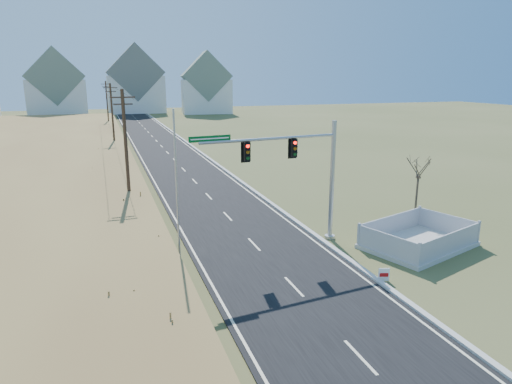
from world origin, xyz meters
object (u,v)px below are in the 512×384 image
object	(u,v)px
traffic_signal_mast	(306,171)
bare_tree	(419,166)
open_sign	(384,275)
fence_enclosure	(418,242)
flagpole	(178,207)

from	to	relation	value
traffic_signal_mast	bare_tree	world-z (taller)	traffic_signal_mast
open_sign	bare_tree	world-z (taller)	bare_tree
fence_enclosure	open_sign	xyz separation A→B (m)	(-4.71, -3.42, 0.08)
fence_enclosure	bare_tree	distance (m)	6.52
fence_enclosure	open_sign	distance (m)	5.82
traffic_signal_mast	flagpole	xyz separation A→B (m)	(-7.79, -1.13, -1.17)
traffic_signal_mast	fence_enclosure	bearing A→B (deg)	-30.73
traffic_signal_mast	open_sign	size ratio (longest dim) A/B	13.57
open_sign	flagpole	bearing A→B (deg)	168.53
bare_tree	traffic_signal_mast	bearing A→B (deg)	-170.13
flagpole	fence_enclosure	bearing A→B (deg)	-6.78
traffic_signal_mast	bare_tree	distance (m)	9.50
fence_enclosure	flagpole	world-z (taller)	flagpole
traffic_signal_mast	open_sign	world-z (taller)	traffic_signal_mast
flagpole	traffic_signal_mast	bearing A→B (deg)	8.25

